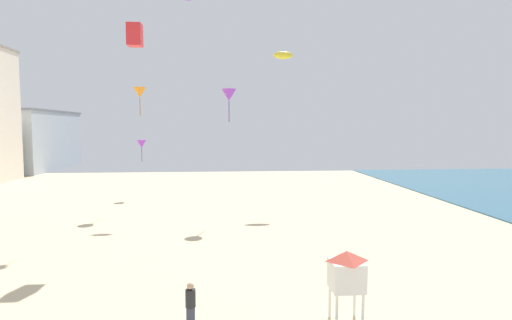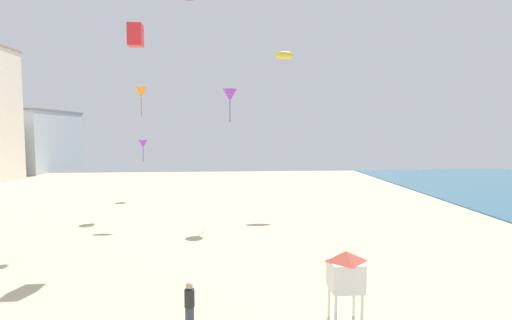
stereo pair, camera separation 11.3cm
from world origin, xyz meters
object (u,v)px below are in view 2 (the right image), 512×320
at_px(kite_orange_delta, 141,93).
at_px(kite_red_box, 135,35).
at_px(lifeguard_stand, 346,271).
at_px(kite_purple_delta_2, 230,95).
at_px(kite_purple_delta, 143,144).
at_px(kite_yellow_parafoil, 284,55).
at_px(kite_flyer, 190,303).

relative_size(kite_orange_delta, kite_red_box, 1.79).
height_order(lifeguard_stand, kite_purple_delta_2, kite_purple_delta_2).
distance_m(lifeguard_stand, kite_purple_delta, 30.15).
xyz_separation_m(kite_yellow_parafoil, kite_orange_delta, (-12.58, -1.60, -3.58)).
bearing_deg(kite_yellow_parafoil, kite_flyer, -105.24).
distance_m(kite_flyer, lifeguard_stand, 5.41).
distance_m(kite_yellow_parafoil, kite_purple_delta_2, 8.69).
relative_size(kite_yellow_parafoil, kite_orange_delta, 0.73).
bearing_deg(kite_red_box, kite_yellow_parafoil, 46.90).
relative_size(kite_flyer, kite_purple_delta, 0.76).
xyz_separation_m(kite_flyer, kite_red_box, (-4.25, 12.51, 11.47)).
distance_m(kite_flyer, kite_red_box, 17.50).
xyz_separation_m(kite_purple_delta, kite_yellow_parafoil, (13.51, -3.39, 8.17)).
bearing_deg(kite_purple_delta_2, kite_purple_delta, 132.73).
distance_m(kite_orange_delta, kite_red_box, 10.44).
bearing_deg(kite_purple_delta, kite_purple_delta_2, -47.27).
distance_m(lifeguard_stand, kite_yellow_parafoil, 26.58).
xyz_separation_m(kite_flyer, kite_orange_delta, (-6.02, 22.45, 8.82)).
relative_size(lifeguard_stand, kite_orange_delta, 1.05).
xyz_separation_m(kite_orange_delta, kite_red_box, (1.78, -9.94, 2.65)).
height_order(kite_flyer, kite_red_box, kite_red_box).
relative_size(kite_flyer, kite_purple_delta_2, 0.65).
bearing_deg(kite_orange_delta, kite_purple_delta, 100.64).
bearing_deg(kite_flyer, kite_purple_delta, 168.75).
height_order(kite_orange_delta, kite_red_box, kite_red_box).
bearing_deg(lifeguard_stand, kite_purple_delta_2, 92.67).
distance_m(kite_flyer, kite_purple_delta_2, 20.11).
relative_size(lifeguard_stand, kite_purple_delta, 1.18).
height_order(kite_flyer, lifeguard_stand, lifeguard_stand).
relative_size(kite_purple_delta, kite_orange_delta, 0.89).
height_order(kite_flyer, kite_yellow_parafoil, kite_yellow_parafoil).
distance_m(kite_purple_delta, kite_yellow_parafoil, 16.15).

